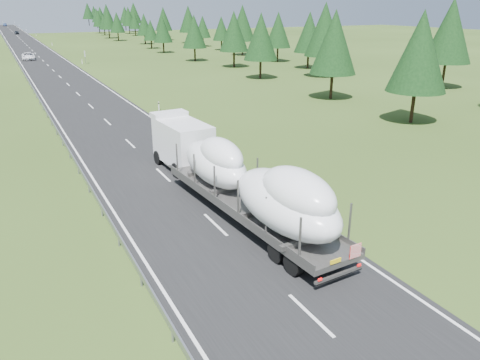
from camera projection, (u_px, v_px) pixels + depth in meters
name	position (u px, v px, depth m)	size (l,w,h in m)	color
ground	(215.00, 225.00, 25.76)	(400.00, 400.00, 0.00)	#2D4316
road_surface	(38.00, 56.00, 108.99)	(10.00, 400.00, 0.02)	black
guardrail	(13.00, 55.00, 106.47)	(0.10, 400.00, 0.76)	slate
marker_posts	(43.00, 39.00, 157.36)	(0.13, 350.08, 1.00)	silver
highway_sign	(85.00, 55.00, 94.79)	(0.08, 0.90, 2.60)	slate
tree_line_right	(183.00, 22.00, 131.54)	(26.87, 308.52, 12.37)	black
boat_truck	(235.00, 173.00, 26.71)	(3.88, 20.67, 4.33)	white
distant_van	(28.00, 56.00, 101.94)	(2.61, 5.65, 1.57)	white
distant_car_dark	(17.00, 32.00, 189.40)	(1.60, 3.98, 1.36)	black
distant_car_blue	(5.00, 25.00, 259.38)	(1.66, 4.76, 1.57)	#182643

